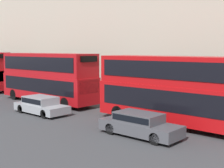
% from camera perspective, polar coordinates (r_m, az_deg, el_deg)
% --- Properties ---
extents(bus_leading, '(2.59, 11.28, 4.40)m').
position_cam_1_polar(bus_leading, '(19.79, 12.25, -0.77)').
color(bus_leading, '#B20C0F').
rests_on(bus_leading, ground).
extents(bus_second_in_queue, '(2.59, 10.89, 4.48)m').
position_cam_1_polar(bus_second_in_queue, '(28.81, -11.72, 1.50)').
color(bus_second_in_queue, '#A80F14').
rests_on(bus_second_in_queue, ground).
extents(car_dark_sedan, '(1.78, 4.74, 1.33)m').
position_cam_1_polar(car_dark_sedan, '(17.57, 5.06, -7.25)').
color(car_dark_sedan, '#47474C').
rests_on(car_dark_sedan, ground).
extents(car_hatchback, '(1.90, 4.60, 1.31)m').
position_cam_1_polar(car_hatchback, '(24.08, -12.85, -3.69)').
color(car_hatchback, gray).
rests_on(car_hatchback, ground).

